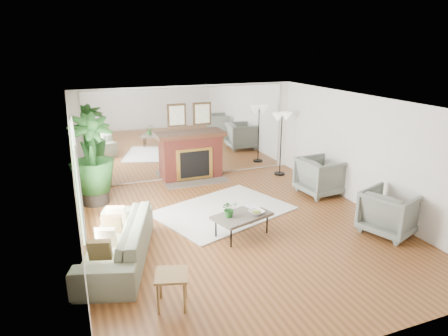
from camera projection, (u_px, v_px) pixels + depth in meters
name	position (u px, v px, depth m)	size (l,w,h in m)	color
ground	(241.00, 228.00, 8.02)	(7.00, 7.00, 0.00)	brown
wall_left	(77.00, 189.00, 6.61)	(0.02, 7.00, 2.50)	silver
wall_right	(367.00, 154.00, 8.69)	(0.02, 7.00, 2.50)	silver
wall_back	(189.00, 133.00, 10.75)	(6.00, 0.02, 2.50)	silver
mirror_panel	(190.00, 133.00, 10.73)	(5.40, 0.04, 2.40)	silver
window_panel	(77.00, 175.00, 6.94)	(0.04, 2.40, 1.50)	#B2E09E
fireplace	(192.00, 156.00, 10.72)	(1.85, 0.83, 2.05)	maroon
area_rug	(223.00, 211.00, 8.82)	(2.76, 1.97, 0.03)	silver
coffee_table	(242.00, 216.00, 7.60)	(1.23, 0.93, 0.44)	#595046
sofa	(117.00, 241.00, 6.73)	(2.43, 0.95, 0.71)	gray
armchair_back	(321.00, 176.00, 9.73)	(0.97, 1.00, 0.91)	slate
armchair_front	(390.00, 212.00, 7.70)	(0.93, 0.96, 0.87)	slate
side_table	(172.00, 279.00, 5.53)	(0.56, 0.56, 0.51)	olive
potted_ficus	(92.00, 157.00, 8.94)	(1.23, 1.23, 2.08)	black
floor_lamp	(282.00, 122.00, 10.85)	(0.57, 0.32, 1.76)	black
tabletop_plant	(229.00, 209.00, 7.44)	(0.30, 0.26, 0.33)	#2C6425
fruit_bowl	(256.00, 212.00, 7.60)	(0.29, 0.29, 0.07)	olive
book	(248.00, 208.00, 7.87)	(0.22, 0.30, 0.02)	olive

